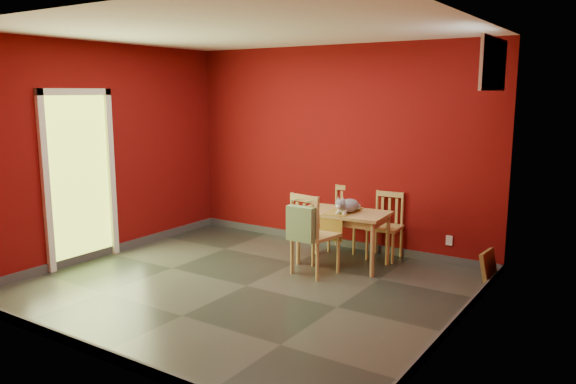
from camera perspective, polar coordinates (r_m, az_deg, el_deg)
The scene contains 13 objects.
ground at distance 6.23m, azimuth -4.25°, elevation -9.48°, with size 4.50×4.50×0.00m, color #2D342D.
room_shell at distance 6.22m, azimuth -4.26°, elevation -9.04°, with size 4.50×4.50×4.50m.
doorway at distance 7.27m, azimuth -20.45°, elevation 1.87°, with size 0.06×1.01×2.13m.
window at distance 5.81m, azimuth 20.10°, elevation 12.10°, with size 0.05×0.90×0.50m.
outlet_plate at distance 7.15m, azimuth 16.06°, elevation -4.75°, with size 0.08×0.01×0.12m, color silver.
dining_table at distance 6.83m, azimuth 5.63°, elevation -2.64°, with size 1.11×0.69×0.67m.
table_runner at distance 6.73m, azimuth 5.23°, elevation -2.50°, with size 0.33×0.62×0.31m.
chair_far_left at distance 7.54m, azimuth 5.89°, elevation -2.58°, with size 0.47×0.47×0.85m.
chair_far_right at distance 7.23m, azimuth 9.90°, elevation -3.30°, with size 0.42×0.42×0.84m.
chair_near at distance 6.47m, azimuth 2.54°, elevation -4.20°, with size 0.51×0.51×0.96m.
tote_bag at distance 6.26m, azimuth 1.31°, elevation -3.23°, with size 0.33×0.19×0.46m.
cat at distance 6.73m, azimuth 6.13°, elevation -1.14°, with size 0.24×0.45×0.23m, color slate, non-canonical shape.
picture_frame at distance 6.61m, azimuth 19.71°, elevation -7.23°, with size 0.15×0.37×0.37m.
Camera 1 is at (3.59, -4.64, 2.09)m, focal length 35.00 mm.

